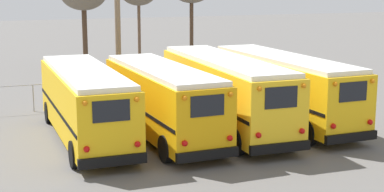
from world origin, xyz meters
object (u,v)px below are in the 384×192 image
at_px(utility_pole, 118,31).
at_px(school_bus_3, 283,86).
at_px(school_bus_1, 162,99).
at_px(school_bus_2, 224,90).
at_px(school_bus_0, 85,101).

bearing_deg(utility_pole, school_bus_3, -60.02).
relative_size(school_bus_1, school_bus_3, 0.89).
height_order(school_bus_2, school_bus_3, school_bus_2).
distance_m(school_bus_3, utility_pole, 11.44).
relative_size(school_bus_0, school_bus_3, 0.94).
bearing_deg(utility_pole, school_bus_0, -111.53).
bearing_deg(school_bus_3, school_bus_2, -176.04).
distance_m(school_bus_0, utility_pole, 10.64).
xyz_separation_m(school_bus_3, utility_pole, (-5.62, 9.75, 2.03)).
xyz_separation_m(school_bus_2, school_bus_3, (3.15, 0.22, -0.05)).
distance_m(school_bus_2, school_bus_3, 3.16).
bearing_deg(school_bus_0, utility_pole, 68.47).
bearing_deg(school_bus_1, school_bus_0, 165.84).
xyz_separation_m(school_bus_1, utility_pole, (0.68, 10.50, 2.07)).
xyz_separation_m(school_bus_1, school_bus_3, (6.30, 0.75, 0.04)).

